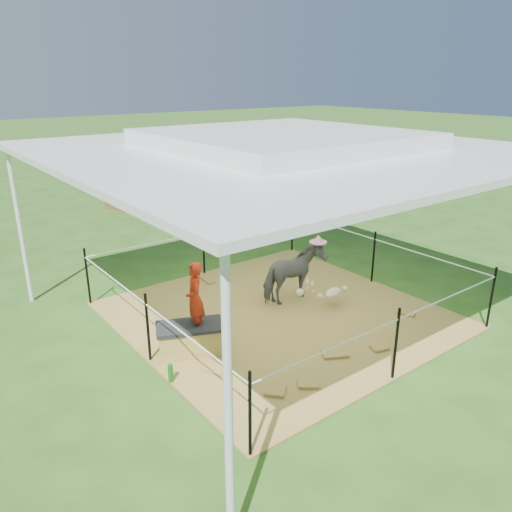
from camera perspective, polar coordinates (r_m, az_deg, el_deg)
ground at (r=8.07m, az=2.60°, el=-6.84°), size 90.00×90.00×0.00m
hay_patch at (r=8.07m, az=2.60°, el=-6.74°), size 4.60×4.60×0.03m
canopy_tent at (r=7.28m, az=2.94°, el=12.47°), size 6.30×6.30×2.90m
rope_fence at (r=7.81m, az=2.68°, el=-2.61°), size 4.54×4.54×1.00m
straw_bale at (r=6.98m, az=-7.50°, el=-9.53°), size 0.95×0.74×0.38m
dark_cloth at (r=6.88m, az=-7.58°, el=-7.99°), size 1.02×0.81×0.05m
woman at (r=6.71m, az=-7.03°, el=-4.08°), size 0.38×0.44×1.02m
green_bottle at (r=6.45m, az=-9.73°, el=-13.04°), size 0.09×0.09×0.24m
pony at (r=8.37m, az=4.34°, el=-2.09°), size 1.16×0.59×0.95m
pink_hat at (r=8.18m, az=4.43°, el=1.47°), size 0.30×0.30×0.14m
foal at (r=8.31m, az=8.83°, el=-3.99°), size 1.05×0.72×0.54m
trash_barrel at (r=15.23m, az=-1.26°, el=7.72°), size 0.63×0.63×0.87m
picnic_table_near at (r=15.16m, az=-13.04°, el=7.03°), size 2.31×2.01×0.80m
picnic_table_far at (r=17.88m, az=-1.16°, el=9.18°), size 1.60×1.18×0.65m
distant_person at (r=15.23m, az=-7.48°, el=8.24°), size 0.64×0.53×1.22m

